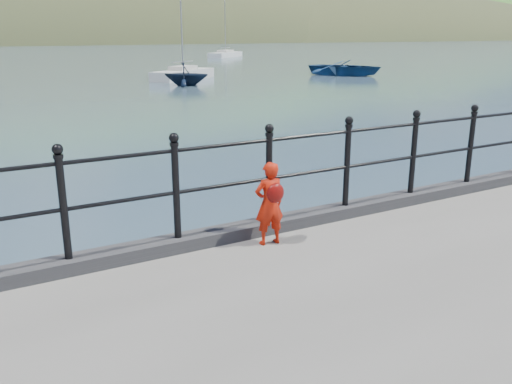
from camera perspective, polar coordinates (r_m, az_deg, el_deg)
ground at (r=7.04m, az=-3.64°, el=-12.24°), size 600.00×600.00×0.00m
kerb at (r=6.47m, az=-3.22°, el=-4.42°), size 60.00×0.30×0.15m
railing at (r=6.24m, az=-3.33°, el=2.02°), size 18.11×0.11×1.20m
far_shore at (r=249.74m, az=-20.52°, el=9.45°), size 830.00×200.00×156.00m
child at (r=6.21m, az=1.44°, el=-1.15°), size 0.38×0.32×0.98m
launch_blue at (r=45.96m, az=9.39°, el=12.78°), size 6.66×7.30×1.24m
launch_navy at (r=36.61m, az=-7.38°, el=12.21°), size 3.84×3.78×1.53m
sailboat_far at (r=79.87m, az=-3.22°, el=14.23°), size 7.36×6.74×11.01m
sailboat_near at (r=41.75m, az=-7.67°, el=12.12°), size 6.16×5.10×8.68m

